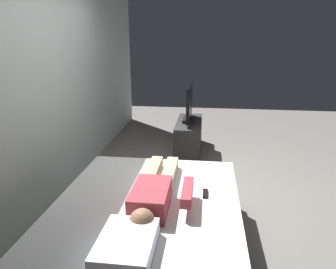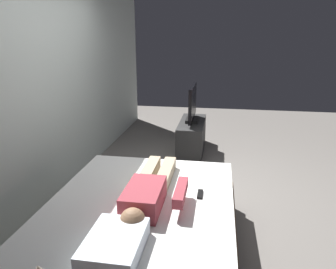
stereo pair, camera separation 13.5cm
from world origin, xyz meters
TOP-DOWN VIEW (x-y plane):
  - ground_plane at (0.00, 0.00)m, footprint 10.00×10.00m
  - back_wall at (0.40, 1.61)m, footprint 6.40×0.10m
  - bed at (-1.06, 0.30)m, footprint 1.95×1.58m
  - pillow at (-1.72, 0.30)m, footprint 0.48×0.34m
  - person at (-1.03, 0.23)m, footprint 1.26×0.46m
  - remote at (-0.88, -0.17)m, footprint 0.15×0.04m
  - tv_stand at (1.68, 0.13)m, footprint 1.10×0.40m
  - tv at (1.68, 0.13)m, footprint 0.88×0.20m

SIDE VIEW (x-z plane):
  - ground_plane at x=0.00m, z-range 0.00..0.00m
  - tv_stand at x=1.68m, z-range 0.00..0.50m
  - bed at x=-1.06m, z-range -0.01..0.53m
  - remote at x=-0.88m, z-range 0.54..0.56m
  - pillow at x=-1.72m, z-range 0.54..0.66m
  - person at x=-1.03m, z-range 0.53..0.71m
  - tv at x=1.68m, z-range 0.49..1.08m
  - back_wall at x=0.40m, z-range 0.00..2.80m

